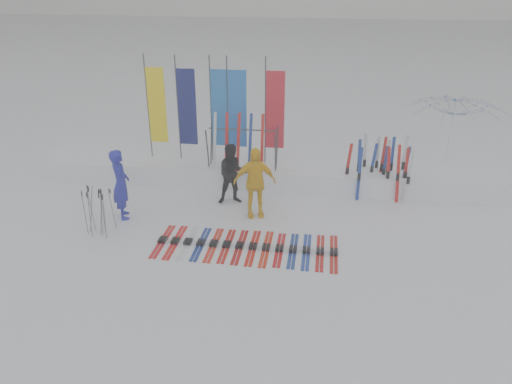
# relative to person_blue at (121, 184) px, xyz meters

# --- Properties ---
(ground) EXTENTS (120.00, 120.00, 0.00)m
(ground) POSITION_rel_person_blue_xyz_m (3.36, -1.72, -0.94)
(ground) COLOR white
(ground) RESTS_ON ground
(snow_bank) EXTENTS (14.00, 1.60, 0.60)m
(snow_bank) POSITION_rel_person_blue_xyz_m (3.36, 2.88, -0.64)
(snow_bank) COLOR white
(snow_bank) RESTS_ON ground
(person_blue) EXTENTS (0.72, 0.82, 1.89)m
(person_blue) POSITION_rel_person_blue_xyz_m (0.00, 0.00, 0.00)
(person_blue) COLOR #1B1E9F
(person_blue) RESTS_ON ground
(person_black) EXTENTS (0.99, 0.86, 1.72)m
(person_black) POSITION_rel_person_blue_xyz_m (2.71, 1.28, -0.08)
(person_black) COLOR black
(person_black) RESTS_ON ground
(person_yellow) EXTENTS (1.20, 0.73, 1.90)m
(person_yellow) POSITION_rel_person_blue_xyz_m (3.43, 0.58, 0.01)
(person_yellow) COLOR yellow
(person_yellow) RESTS_ON ground
(tent_canopy) EXTENTS (3.60, 3.64, 2.72)m
(tent_canopy) POSITION_rel_person_blue_xyz_m (8.96, 3.76, 0.41)
(tent_canopy) COLOR white
(tent_canopy) RESTS_ON ground
(ski_row) EXTENTS (4.29, 1.69, 0.07)m
(ski_row) POSITION_rel_person_blue_xyz_m (3.48, -1.14, -0.91)
(ski_row) COLOR red
(ski_row) RESTS_ON ground
(pole_cluster) EXTENTS (0.60, 0.52, 1.25)m
(pole_cluster) POSITION_rel_person_blue_xyz_m (-0.24, -0.96, -0.34)
(pole_cluster) COLOR #595B60
(pole_cluster) RESTS_ON ground
(feather_flags) EXTENTS (4.20, 0.13, 3.20)m
(feather_flags) POSITION_rel_person_blue_xyz_m (1.85, 2.98, 1.30)
(feather_flags) COLOR #383A3F
(feather_flags) RESTS_ON ground
(ski_rack) EXTENTS (2.04, 0.80, 1.23)m
(ski_rack) POSITION_rel_person_blue_xyz_m (2.79, 2.48, 0.44)
(ski_rack) COLOR #383A3F
(ski_rack) RESTS_ON ground
(upright_skis) EXTENTS (1.74, 1.18, 1.69)m
(upright_skis) POSITION_rel_person_blue_xyz_m (6.90, 2.50, -0.15)
(upright_skis) COLOR silver
(upright_skis) RESTS_ON ground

